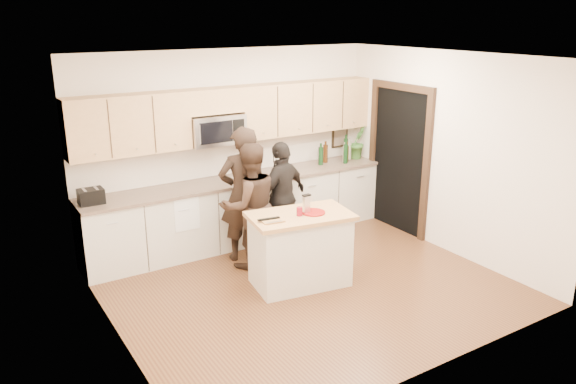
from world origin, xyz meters
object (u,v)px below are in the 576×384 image
island (300,249)px  toaster (91,196)px  woman_right (282,196)px  woman_left (243,194)px  woman_center (250,206)px

island → toaster: bearing=151.1°
island → woman_right: bearing=78.6°
toaster → woman_left: size_ratio=0.16×
woman_left → woman_center: bearing=91.6°
toaster → island: bearing=-38.0°
island → woman_right: size_ratio=0.85×
island → woman_center: bearing=117.1°
toaster → woman_left: 1.88m
island → woman_left: size_ratio=0.72×
island → toaster: (-2.01, 1.57, 0.58)m
woman_center → island: bearing=111.9°
woman_right → island: bearing=49.1°
woman_center → woman_right: bearing=-155.2°
island → woman_center: size_ratio=0.79×
toaster → woman_center: 1.93m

